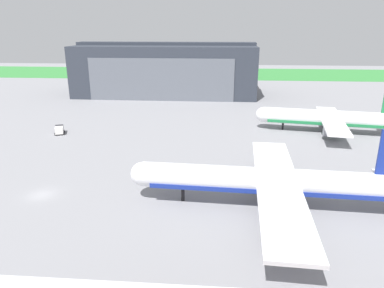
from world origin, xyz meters
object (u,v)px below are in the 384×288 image
at_px(maintenance_hangar, 166,70).
at_px(airliner_near_right, 273,182).
at_px(airliner_far_left, 329,119).
at_px(pushback_tractor, 59,130).

relative_size(maintenance_hangar, airliner_near_right, 1.61).
distance_m(airliner_near_right, airliner_far_left, 48.29).
xyz_separation_m(airliner_near_right, pushback_tractor, (-51.11, 36.42, -3.09)).
bearing_deg(airliner_near_right, airliner_far_left, 64.51).
xyz_separation_m(maintenance_hangar, airliner_far_left, (51.86, -54.26, -6.37)).
xyz_separation_m(maintenance_hangar, pushback_tractor, (-20.04, -61.43, -9.01)).
height_order(airliner_far_left, pushback_tractor, airliner_far_left).
height_order(maintenance_hangar, airliner_near_right, maintenance_hangar).
relative_size(airliner_far_left, pushback_tractor, 8.92).
relative_size(maintenance_hangar, airliner_far_left, 1.91).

